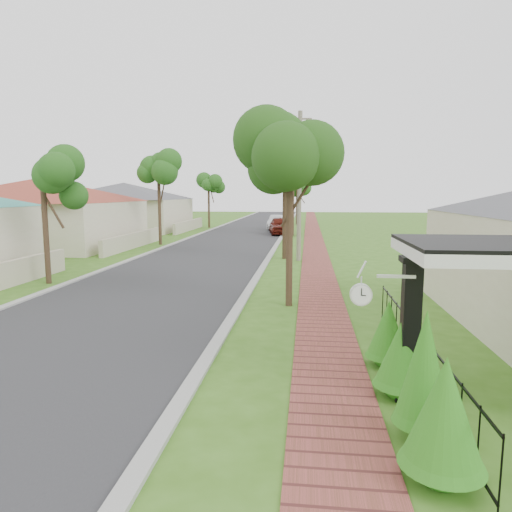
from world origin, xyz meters
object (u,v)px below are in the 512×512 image
at_px(parked_car_white, 278,223).
at_px(near_tree, 290,165).
at_px(station_clock, 364,293).
at_px(utility_pole, 299,186).
at_px(parked_car_red, 280,226).
at_px(porch_post, 410,336).

bearing_deg(parked_car_white, near_tree, -80.58).
distance_m(parked_car_white, station_clock, 37.60).
xyz_separation_m(parked_car_white, utility_pole, (2.46, -20.61, 3.22)).
relative_size(parked_car_white, utility_pole, 0.56).
bearing_deg(near_tree, parked_car_white, 94.41).
height_order(parked_car_white, station_clock, station_clock).
relative_size(parked_car_red, station_clock, 4.31).
height_order(porch_post, near_tree, near_tree).
bearing_deg(utility_pole, parked_car_red, 96.99).
xyz_separation_m(parked_car_white, station_clock, (3.86, -37.39, 1.23)).
height_order(near_tree, utility_pole, utility_pole).
bearing_deg(parked_car_red, porch_post, -90.54).
relative_size(near_tree, station_clock, 5.34).
xyz_separation_m(porch_post, parked_car_red, (-4.15, 31.87, -0.36)).
relative_size(parked_car_red, parked_car_white, 1.03).
bearing_deg(utility_pole, parked_car_white, 96.80).
bearing_deg(station_clock, parked_car_red, 95.84).
bearing_deg(near_tree, parked_car_red, 94.05).
relative_size(porch_post, station_clock, 2.42).
bearing_deg(parked_car_white, porch_post, -77.74).
xyz_separation_m(parked_car_white, near_tree, (2.36, -30.56, 3.71)).
bearing_deg(porch_post, parked_car_white, 97.25).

